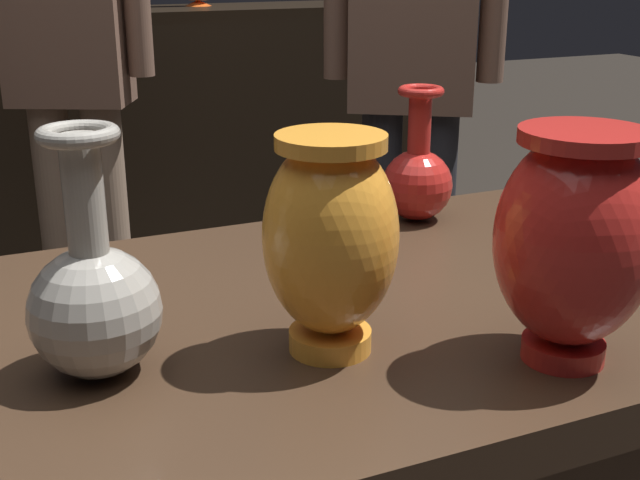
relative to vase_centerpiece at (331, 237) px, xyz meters
name	(u,v)px	position (x,y,z in m)	size (l,w,h in m)	color
back_display_shelf	(68,155)	(0.02, 2.31, -0.43)	(2.60, 0.40, 0.99)	black
vase_centerpiece	(331,237)	(0.00, 0.00, 0.00)	(0.14, 0.14, 0.22)	orange
vase_tall_behind	(575,239)	(0.20, -0.11, 0.01)	(0.15, 0.15, 0.23)	red
vase_left_accent	(94,298)	(-0.22, 0.05, -0.04)	(0.13, 0.13, 0.24)	gray
vase_right_accent	(418,176)	(0.30, 0.34, -0.06)	(0.11, 0.11, 0.20)	red
visitor_near_right	(413,52)	(0.79, 1.22, 0.01)	(0.41, 0.32, 1.59)	#232328
visitor_center_back	(67,49)	(-0.02, 1.68, 0.01)	(0.43, 0.30, 1.59)	#846B56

